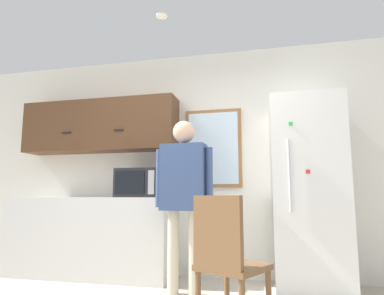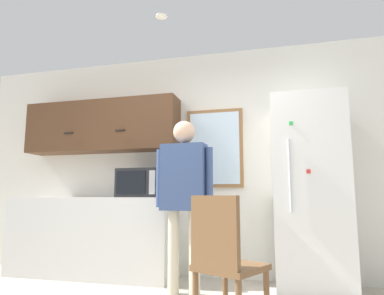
# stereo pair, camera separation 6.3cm
# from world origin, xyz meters

# --- Properties ---
(back_wall) EXTENTS (6.00, 0.06, 2.70)m
(back_wall) POSITION_xyz_m (0.00, 1.99, 1.35)
(back_wall) COLOR silver
(back_wall) RESTS_ON ground_plane
(counter) EXTENTS (2.00, 0.57, 0.91)m
(counter) POSITION_xyz_m (-1.20, 1.67, 0.46)
(counter) COLOR silver
(counter) RESTS_ON ground_plane
(upper_cabinets) EXTENTS (2.00, 0.36, 0.64)m
(upper_cabinets) POSITION_xyz_m (-1.20, 1.79, 1.80)
(upper_cabinets) COLOR #51331E
(microwave) EXTENTS (0.49, 0.37, 0.33)m
(microwave) POSITION_xyz_m (-0.58, 1.64, 1.08)
(microwave) COLOR #232326
(microwave) RESTS_ON counter
(person) EXTENTS (0.59, 0.24, 1.68)m
(person) POSITION_xyz_m (0.06, 1.20, 1.02)
(person) COLOR beige
(person) RESTS_ON ground_plane
(refrigerator) EXTENTS (0.71, 0.72, 1.93)m
(refrigerator) POSITION_xyz_m (1.27, 1.61, 0.97)
(refrigerator) COLOR white
(refrigerator) RESTS_ON ground_plane
(chair) EXTENTS (0.54, 0.54, 0.93)m
(chair) POSITION_xyz_m (0.60, 0.27, 0.51)
(chair) COLOR brown
(chair) RESTS_ON ground_plane
(window) EXTENTS (0.68, 0.05, 0.94)m
(window) POSITION_xyz_m (0.23, 1.95, 1.50)
(window) COLOR olive
(ceiling_light) EXTENTS (0.11, 0.11, 0.01)m
(ceiling_light) POSITION_xyz_m (-0.09, 0.91, 2.68)
(ceiling_light) COLOR white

